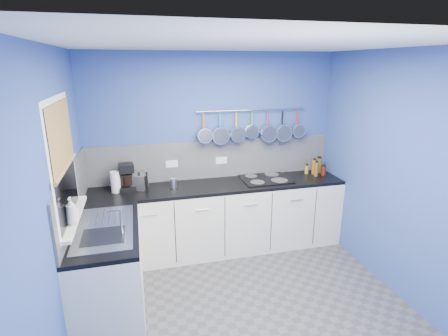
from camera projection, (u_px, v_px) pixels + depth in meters
name	position (u px, v px, depth m)	size (l,w,h in m)	color
floor	(247.00, 308.00, 3.47)	(3.20, 3.00, 0.02)	#47474C
ceiling	(253.00, 42.00, 2.75)	(3.20, 3.00, 0.02)	white
wall_back	(213.00, 151.00, 4.51)	(3.20, 0.02, 2.50)	#314995
wall_front	(347.00, 295.00, 1.71)	(3.20, 0.02, 2.50)	#314995
wall_left	(56.00, 209.00, 2.73)	(0.02, 3.00, 2.50)	#314995
wall_right	(401.00, 177.00, 3.49)	(0.02, 3.00, 2.50)	#314995
backsplash_back	(214.00, 159.00, 4.52)	(3.20, 0.02, 0.50)	gray
backsplash_left	(73.00, 194.00, 3.32)	(0.02, 1.80, 0.50)	gray
cabinet_run_back	(219.00, 219.00, 4.46)	(3.20, 0.60, 0.86)	silver
worktop_back	(219.00, 186.00, 4.33)	(3.20, 0.60, 0.04)	black
cabinet_run_left	(110.00, 272.00, 3.32)	(0.60, 1.20, 0.86)	silver
worktop_left	(105.00, 230.00, 3.19)	(0.60, 1.20, 0.04)	black
window_frame	(63.00, 162.00, 2.93)	(0.01, 1.00, 1.10)	white
window_glass	(64.00, 162.00, 2.93)	(0.01, 0.90, 1.00)	black
bamboo_blind	(61.00, 136.00, 2.87)	(0.01, 0.90, 0.55)	tan
window_sill	(74.00, 217.00, 3.08)	(0.10, 0.98, 0.03)	white
sink_unit	(105.00, 227.00, 3.18)	(0.50, 0.95, 0.01)	silver
mixer_tap	(121.00, 221.00, 3.01)	(0.12, 0.08, 0.26)	silver
socket_left	(172.00, 164.00, 4.38)	(0.15, 0.01, 0.09)	white
socket_right	(221.00, 160.00, 4.54)	(0.15, 0.01, 0.09)	white
pot_rail	(252.00, 110.00, 4.42)	(0.02, 0.02, 1.45)	silver
soap_bottle_a	(71.00, 211.00, 2.88)	(0.09, 0.09, 0.24)	white
soap_bottle_b	(73.00, 212.00, 2.93)	(0.08, 0.08, 0.17)	white
paper_towel	(116.00, 182.00, 4.03)	(0.11, 0.11, 0.25)	white
coffee_maker	(127.00, 177.00, 4.08)	(0.18, 0.20, 0.32)	black
toaster	(135.00, 182.00, 4.15)	(0.28, 0.16, 0.18)	silver
canister	(173.00, 183.00, 4.20)	(0.08, 0.08, 0.12)	silver
hob	(265.00, 178.00, 4.53)	(0.62, 0.54, 0.01)	black
pan_0	(204.00, 127.00, 4.31)	(0.19, 0.12, 0.38)	silver
pan_1	(220.00, 128.00, 4.37)	(0.23, 0.08, 0.42)	silver
pan_2	(236.00, 126.00, 4.42)	(0.20, 0.13, 0.39)	silver
pan_3	(252.00, 125.00, 4.46)	(0.18, 0.06, 0.37)	silver
pan_4	(267.00, 125.00, 4.52)	(0.22, 0.12, 0.41)	silver
pan_5	(282.00, 125.00, 4.57)	(0.23, 0.11, 0.42)	silver
pan_6	(297.00, 123.00, 4.62)	(0.18, 0.11, 0.37)	silver
condiment_0	(319.00, 165.00, 4.77)	(0.07, 0.07, 0.21)	brown
condiment_1	(314.00, 167.00, 4.71)	(0.05, 0.05, 0.20)	#8C5914
condiment_2	(307.00, 169.00, 4.73)	(0.05, 0.05, 0.12)	olive
condiment_3	(323.00, 171.00, 4.68)	(0.07, 0.07, 0.12)	#4C190C
condiment_4	(316.00, 169.00, 4.62)	(0.05, 0.05, 0.19)	brown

